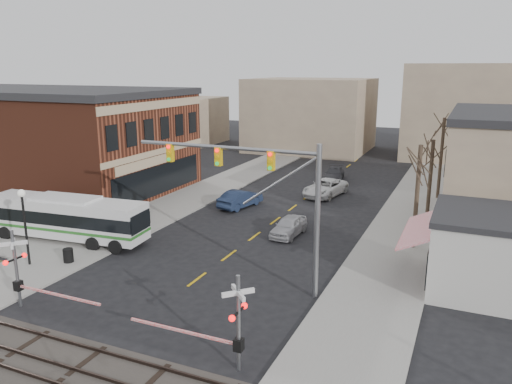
% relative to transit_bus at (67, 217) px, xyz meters
% --- Properties ---
extents(ground, '(160.00, 160.00, 0.00)m').
position_rel_transit_bus_xyz_m(ground, '(11.35, -4.12, -1.67)').
color(ground, black).
rests_on(ground, ground).
extents(sidewalk_west, '(5.00, 60.00, 0.12)m').
position_rel_transit_bus_xyz_m(sidewalk_west, '(1.85, 15.88, -1.61)').
color(sidewalk_west, gray).
rests_on(sidewalk_west, ground).
extents(sidewalk_east, '(5.00, 60.00, 0.12)m').
position_rel_transit_bus_xyz_m(sidewalk_east, '(20.85, 15.88, -1.61)').
color(sidewalk_east, gray).
rests_on(sidewalk_east, ground).
extents(ballast_strip, '(160.00, 5.00, 0.06)m').
position_rel_transit_bus_xyz_m(ballast_strip, '(11.35, -12.12, -1.64)').
color(ballast_strip, '#332D28').
rests_on(ballast_strip, ground).
extents(rail_tracks, '(160.00, 3.91, 0.14)m').
position_rel_transit_bus_xyz_m(rail_tracks, '(11.35, -12.12, -1.55)').
color(rail_tracks, '#2D231E').
rests_on(rail_tracks, ground).
extents(brick_building, '(30.40, 15.40, 9.60)m').
position_rel_transit_bus_xyz_m(brick_building, '(-15.63, 11.88, 3.14)').
color(brick_building, '#602B1B').
rests_on(brick_building, ground).
extents(tree_east_a, '(0.28, 0.28, 6.75)m').
position_rel_transit_bus_xyz_m(tree_east_a, '(21.85, 7.88, 1.82)').
color(tree_east_a, '#382B21').
rests_on(tree_east_a, sidewalk_east).
extents(tree_east_b, '(0.28, 0.28, 6.30)m').
position_rel_transit_bus_xyz_m(tree_east_b, '(22.15, 13.88, 1.60)').
color(tree_east_b, '#382B21').
rests_on(tree_east_b, sidewalk_east).
extents(tree_east_c, '(0.28, 0.28, 7.20)m').
position_rel_transit_bus_xyz_m(tree_east_c, '(22.35, 21.88, 2.05)').
color(tree_east_c, '#382B21').
rests_on(tree_east_c, sidewalk_east).
extents(transit_bus, '(11.59, 3.58, 2.93)m').
position_rel_transit_bus_xyz_m(transit_bus, '(0.00, 0.00, 0.00)').
color(transit_bus, silver).
rests_on(transit_bus, ground).
extents(traffic_signal_mast, '(10.50, 0.30, 8.00)m').
position_rel_transit_bus_xyz_m(traffic_signal_mast, '(15.20, -1.54, 4.10)').
color(traffic_signal_mast, gray).
rests_on(traffic_signal_mast, ground).
extents(rr_crossing_west, '(5.60, 1.36, 4.00)m').
position_rel_transit_bus_xyz_m(rr_crossing_west, '(5.33, -8.42, 0.30)').
color(rr_crossing_west, gray).
rests_on(rr_crossing_west, ground).
extents(rr_crossing_east, '(5.60, 1.36, 4.00)m').
position_rel_transit_bus_xyz_m(rr_crossing_east, '(16.79, -8.92, 0.30)').
color(rr_crossing_east, gray).
rests_on(rr_crossing_east, ground).
extents(street_lamp, '(0.44, 0.44, 4.61)m').
position_rel_transit_bus_xyz_m(street_lamp, '(1.18, -4.44, 1.72)').
color(street_lamp, black).
rests_on(street_lamp, sidewalk_west).
extents(trash_bin, '(0.60, 0.60, 0.84)m').
position_rel_transit_bus_xyz_m(trash_bin, '(3.06, -3.22, -1.13)').
color(trash_bin, black).
rests_on(trash_bin, sidewalk_west).
extents(car_a, '(1.81, 4.10, 1.37)m').
position_rel_transit_bus_xyz_m(car_a, '(13.46, 7.10, -0.98)').
color(car_a, '#A2A1A6').
rests_on(car_a, ground).
extents(car_b, '(2.51, 4.78, 1.50)m').
position_rel_transit_bus_xyz_m(car_b, '(7.20, 12.33, -0.92)').
color(car_b, '#18233D').
rests_on(car_b, ground).
extents(car_c, '(3.45, 5.83, 1.52)m').
position_rel_transit_bus_xyz_m(car_c, '(12.72, 18.97, -0.91)').
color(car_c, white).
rests_on(car_c, ground).
extents(car_d, '(2.59, 4.87, 1.35)m').
position_rel_transit_bus_xyz_m(car_d, '(11.78, 25.65, -1.00)').
color(car_d, '#37373B').
rests_on(car_d, ground).
extents(pedestrian_near, '(0.63, 0.79, 1.91)m').
position_rel_transit_bus_xyz_m(pedestrian_near, '(2.27, 0.50, -0.60)').
color(pedestrian_near, '#504340').
rests_on(pedestrian_near, sidewalk_west).
extents(pedestrian_far, '(1.08, 1.04, 1.76)m').
position_rel_transit_bus_xyz_m(pedestrian_far, '(0.43, 2.36, -0.67)').
color(pedestrian_far, '#373C61').
rests_on(pedestrian_far, sidewalk_west).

